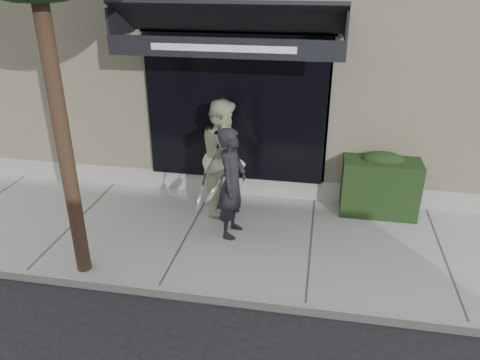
# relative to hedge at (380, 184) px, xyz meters

# --- Properties ---
(ground) EXTENTS (80.00, 80.00, 0.00)m
(ground) POSITION_rel_hedge_xyz_m (-1.10, -1.25, -0.66)
(ground) COLOR black
(ground) RESTS_ON ground
(sidewalk) EXTENTS (20.00, 3.00, 0.12)m
(sidewalk) POSITION_rel_hedge_xyz_m (-1.10, -1.25, -0.60)
(sidewalk) COLOR gray
(sidewalk) RESTS_ON ground
(curb) EXTENTS (20.00, 0.10, 0.14)m
(curb) POSITION_rel_hedge_xyz_m (-1.10, -2.80, -0.59)
(curb) COLOR gray
(curb) RESTS_ON ground
(building_facade) EXTENTS (14.30, 8.04, 5.64)m
(building_facade) POSITION_rel_hedge_xyz_m (-1.11, 3.71, 2.08)
(building_facade) COLOR beige
(building_facade) RESTS_ON ground
(hedge) EXTENTS (1.30, 0.70, 1.14)m
(hedge) POSITION_rel_hedge_xyz_m (0.00, 0.00, 0.00)
(hedge) COLOR black
(hedge) RESTS_ON sidewalk
(pedestrian_front) EXTENTS (0.79, 0.92, 1.81)m
(pedestrian_front) POSITION_rel_hedge_xyz_m (-2.39, -1.20, 0.36)
(pedestrian_front) COLOR black
(pedestrian_front) RESTS_ON sidewalk
(pedestrian_back) EXTENTS (0.88, 1.07, 2.01)m
(pedestrian_back) POSITION_rel_hedge_xyz_m (-2.69, -0.36, 0.47)
(pedestrian_back) COLOR #BCBE98
(pedestrian_back) RESTS_ON sidewalk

